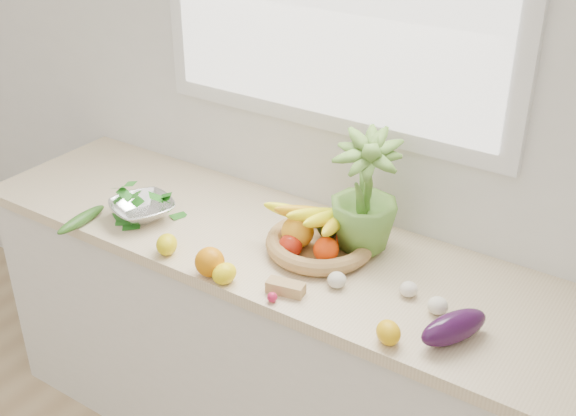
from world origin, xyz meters
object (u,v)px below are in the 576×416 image
Objects in this scene: eggplant at (454,327)px; colander_with_spinach at (142,205)px; potted_herb at (365,191)px; fruit_basket at (319,237)px; cucumber at (81,219)px; apple at (290,246)px.

colander_with_spinach reaches higher than eggplant.
potted_herb is 0.21m from fruit_basket.
colander_with_spinach is at bearing 44.25° from cucumber.
apple is 0.17× the size of fruit_basket.
potted_herb is at bearing 43.17° from apple.
apple is 0.56m from colander_with_spinach.
potted_herb is 0.84× the size of fruit_basket.
cucumber is 0.80× the size of colander_with_spinach.
apple is 0.35× the size of cucumber.
potted_herb is (-0.42, 0.26, 0.17)m from eggplant.
potted_herb reaches higher than apple.
potted_herb is at bearing 18.63° from colander_with_spinach.
potted_herb is 0.77m from colander_with_spinach.
apple is 0.36× the size of eggplant.
apple is 0.59m from eggplant.
colander_with_spinach is at bearing -171.26° from apple.
fruit_basket is at bearing 15.20° from colander_with_spinach.
colander_with_spinach is at bearing -164.80° from fruit_basket.
eggplant is at bearing -0.88° from colander_with_spinach.
eggplant reaches higher than apple.
eggplant is at bearing -19.03° from fruit_basket.
apple is 0.28× the size of colander_with_spinach.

